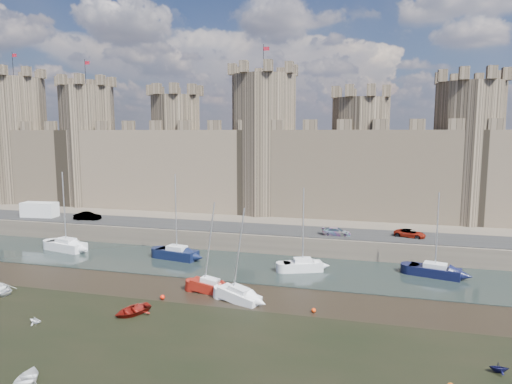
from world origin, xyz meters
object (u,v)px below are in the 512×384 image
Objects in this scene: sailboat_5 at (239,295)px; car_3 at (410,233)px; sailboat_2 at (303,265)px; car_2 at (336,232)px; van at (40,210)px; car_0 at (37,213)px; sailboat_0 at (66,245)px; car_1 at (87,216)px; sailboat_3 at (435,270)px; sailboat_4 at (210,286)px; sailboat_1 at (177,253)px.

car_3 is at bearing 70.79° from sailboat_5.
car_2 is at bearing 48.85° from sailboat_2.
car_0 is at bearing 146.37° from van.
sailboat_0 is 1.10× the size of sailboat_2.
van is 0.57× the size of sailboat_2.
car_1 is 47.79m from car_3.
sailboat_3 is 23.05m from sailboat_5.
van is 45.45m from sailboat_2.
sailboat_2 is at bearing -115.71° from car_1.
sailboat_5 reaches higher than van.
car_2 is 13.70m from sailboat_3.
car_1 is 8.99m from van.
car_3 is at bearing -82.31° from car_2.
sailboat_4 is at bearing -33.30° from van.
car_1 is 37.16m from sailboat_5.
sailboat_0 reaches higher than van.
sailboat_4 reaches higher than car_3.
car_1 is 0.72× the size of van.
car_3 is (47.78, 0.70, -0.11)m from car_1.
van is at bearing 171.99° from sailboat_5.
van reaches higher than car_1.
sailboat_0 is 1.13× the size of sailboat_3.
sailboat_4 is (24.71, -10.05, -0.13)m from sailboat_0.
van is at bearing 77.89° from car_1.
sailboat_5 is at bearing 158.07° from car_3.
sailboat_5 is at bearing -134.16° from car_1.
car_0 is 46.46m from sailboat_2.
sailboat_5 is at bearing -33.12° from van.
car_0 is 46.09m from sailboat_5.
sailboat_1 is 16.36m from sailboat_2.
van is 0.52× the size of sailboat_0.
car_3 is 27.13m from sailboat_5.
car_1 is 0.37× the size of sailboat_0.
van is at bearing 145.82° from sailboat_2.
sailboat_2 is at bearing -86.95° from car_0.
sailboat_3 is (2.26, -8.24, -2.30)m from car_3.
car_0 is at bearing 171.97° from sailboat_5.
car_3 is 0.42× the size of sailboat_3.
sailboat_0 is at bearing 101.85° from car_2.
van reaches higher than car_3.
sailboat_4 reaches higher than van.
sailboat_0 is 1.15× the size of sailboat_4.
car_0 is 60.59m from sailboat_3.
sailboat_0 is (12.56, -9.39, -2.23)m from car_0.
van is at bearing 154.63° from sailboat_0.
sailboat_0 is (-35.78, -7.98, -2.21)m from car_2.
sailboat_0 is at bearing 156.74° from sailboat_2.
sailboat_3 is 1.02× the size of sailboat_4.
sailboat_0 is at bearing -111.04° from car_0.
car_0 is 0.30× the size of sailboat_1.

